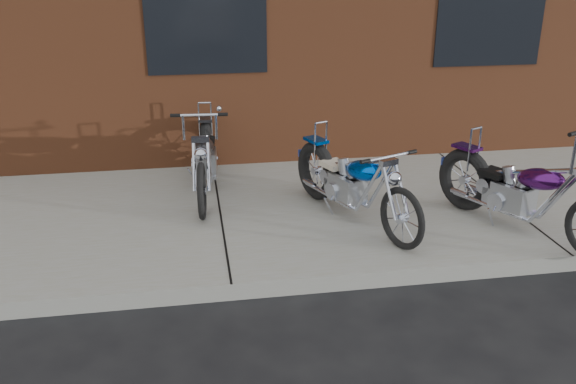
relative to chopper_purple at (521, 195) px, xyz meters
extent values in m
plane|color=black|center=(-2.77, -0.59, -0.52)|extent=(120.00, 120.00, 0.00)
cube|color=#9E9E9E|center=(-2.77, 0.91, -0.44)|extent=(22.00, 3.00, 0.15)
torus|color=black|center=(-0.23, 0.47, -0.04)|extent=(0.39, 0.64, 0.65)
cube|color=#969BA7|center=(0.02, -0.05, -0.05)|extent=(0.38, 0.43, 0.27)
ellipsoid|color=#47125B|center=(0.13, -0.28, 0.21)|extent=(0.43, 0.55, 0.28)
cube|color=black|center=(-0.08, 0.16, 0.13)|extent=(0.30, 0.32, 0.05)
cylinder|color=silver|center=(-0.19, 0.40, 0.30)|extent=(0.03, 0.03, 0.43)
cylinder|color=silver|center=(0.04, 0.17, -0.17)|extent=(0.39, 0.75, 0.04)
torus|color=black|center=(-1.68, 0.99, -0.05)|extent=(0.35, 0.64, 0.64)
torus|color=black|center=(-1.17, -0.30, -0.08)|extent=(0.27, 0.56, 0.57)
cube|color=#969BA7|center=(-1.47, 0.47, -0.06)|extent=(0.36, 0.42, 0.26)
ellipsoid|color=#004AC9|center=(-1.38, 0.24, 0.20)|extent=(0.39, 0.54, 0.27)
cube|color=beige|center=(-1.55, 0.68, 0.12)|extent=(0.29, 0.31, 0.05)
cylinder|color=silver|center=(-1.21, -0.19, 0.15)|extent=(0.13, 0.25, 0.48)
cylinder|color=silver|center=(-1.25, -0.09, 0.44)|extent=(0.46, 0.20, 0.03)
cylinder|color=silver|center=(-1.65, 0.93, 0.29)|extent=(0.03, 0.03, 0.42)
cylinder|color=silver|center=(-1.44, 0.69, -0.17)|extent=(0.33, 0.76, 0.04)
torus|color=black|center=(-2.85, 2.04, -0.05)|extent=(0.17, 0.65, 0.64)
torus|color=black|center=(-2.96, 0.65, -0.08)|extent=(0.11, 0.58, 0.58)
cube|color=#969BA7|center=(-2.89, 1.48, -0.05)|extent=(0.28, 0.37, 0.27)
ellipsoid|color=#252528|center=(-2.91, 1.23, 0.20)|extent=(0.27, 0.51, 0.27)
cube|color=black|center=(-2.88, 1.71, 0.12)|extent=(0.23, 0.26, 0.05)
cylinder|color=silver|center=(-2.95, 0.76, 0.16)|extent=(0.06, 0.26, 0.48)
cylinder|color=silver|center=(-2.94, 0.87, 0.64)|extent=(0.49, 0.06, 0.03)
cylinder|color=silver|center=(-2.86, 1.97, 0.29)|extent=(0.02, 0.02, 0.43)
cylinder|color=silver|center=(-2.77, 1.66, -0.17)|extent=(0.10, 0.80, 0.04)
camera|label=1|loc=(-3.02, -4.88, 2.10)|focal=38.00mm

